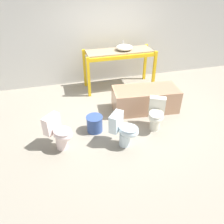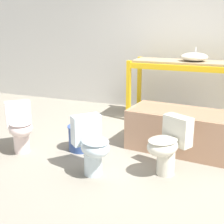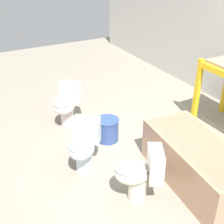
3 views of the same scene
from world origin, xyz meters
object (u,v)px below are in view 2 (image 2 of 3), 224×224
(sink_basin, at_px, (194,57))
(toilet_extra, at_px, (168,145))
(toilet_near, at_px, (92,145))
(bucket_white, at_px, (80,137))
(bathtub_main, at_px, (186,128))
(toilet_far, at_px, (20,126))

(sink_basin, bearing_deg, toilet_extra, -88.99)
(toilet_near, distance_m, toilet_extra, 0.86)
(toilet_near, bearing_deg, bucket_white, 78.94)
(toilet_near, bearing_deg, toilet_extra, -27.10)
(toilet_extra, xyz_separation_m, bucket_white, (-1.24, 0.25, -0.18))
(toilet_extra, height_order, bucket_white, toilet_extra)
(toilet_extra, bearing_deg, sink_basin, 119.29)
(bathtub_main, bearing_deg, bucket_white, -153.27)
(toilet_extra, relative_size, bucket_white, 1.92)
(sink_basin, height_order, toilet_near, sink_basin)
(sink_basin, xyz_separation_m, toilet_near, (-0.76, -2.40, -0.77))
(sink_basin, height_order, toilet_far, sink_basin)
(bathtub_main, relative_size, bucket_white, 4.56)
(bathtub_main, height_order, toilet_far, toilet_far)
(toilet_far, height_order, bucket_white, toilet_far)
(toilet_extra, bearing_deg, toilet_near, -129.82)
(sink_basin, distance_m, bathtub_main, 1.56)
(toilet_near, height_order, toilet_extra, same)
(toilet_near, relative_size, bucket_white, 1.92)
(toilet_near, height_order, bucket_white, toilet_near)
(bucket_white, bearing_deg, sink_basin, 56.58)
(bathtub_main, height_order, bucket_white, bathtub_main)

